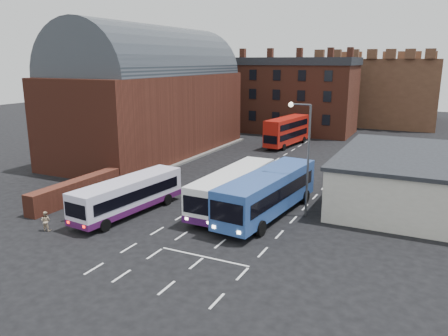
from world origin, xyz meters
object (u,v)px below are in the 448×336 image
at_px(bus_white_inbound, 233,187).
at_px(street_lamp, 305,149).
at_px(bus_red_double, 287,131).
at_px(bus_blue, 268,191).
at_px(pedestrian_red, 69,211).
at_px(pedestrian_beige, 46,221).
at_px(bus_white_outbound, 129,194).

height_order(bus_white_inbound, street_lamp, street_lamp).
xyz_separation_m(bus_white_inbound, bus_red_double, (-4.53, 27.61, 0.29)).
xyz_separation_m(bus_blue, pedestrian_red, (-12.92, -7.71, -1.17)).
relative_size(bus_blue, street_lamp, 1.44).
height_order(pedestrian_red, pedestrian_beige, pedestrian_red).
height_order(bus_red_double, street_lamp, street_lamp).
height_order(bus_red_double, pedestrian_red, bus_red_double).
distance_m(street_lamp, pedestrian_beige, 19.45).
bearing_deg(street_lamp, pedestrian_red, -149.87).
height_order(bus_white_outbound, pedestrian_red, bus_white_outbound).
bearing_deg(bus_white_outbound, pedestrian_red, -126.08).
distance_m(bus_white_outbound, pedestrian_red, 4.57).
height_order(bus_white_outbound, bus_white_inbound, bus_white_inbound).
bearing_deg(bus_blue, pedestrian_beige, 42.37).
bearing_deg(bus_red_double, bus_white_inbound, 106.53).
distance_m(bus_white_inbound, bus_blue, 3.12).
bearing_deg(bus_white_outbound, bus_red_double, 91.87).
xyz_separation_m(bus_red_double, pedestrian_red, (-5.29, -35.66, -1.30)).
distance_m(bus_blue, pedestrian_red, 15.09).
distance_m(bus_red_double, pedestrian_beige, 38.15).
xyz_separation_m(bus_blue, pedestrian_beige, (-13.01, -9.79, -1.28)).
xyz_separation_m(street_lamp, pedestrian_red, (-15.32, -8.89, -4.45)).
bearing_deg(pedestrian_beige, pedestrian_red, -105.04).
bearing_deg(street_lamp, pedestrian_beige, -144.54).
height_order(bus_blue, pedestrian_red, bus_blue).
relative_size(bus_blue, pedestrian_beige, 8.78).
distance_m(bus_white_outbound, pedestrian_beige, 6.32).
bearing_deg(street_lamp, bus_blue, -153.80).
xyz_separation_m(bus_white_inbound, street_lamp, (5.49, 0.84, 3.43)).
height_order(bus_white_outbound, pedestrian_beige, bus_white_outbound).
bearing_deg(bus_white_outbound, pedestrian_beige, -113.81).
bearing_deg(bus_white_inbound, bus_white_outbound, 35.70).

